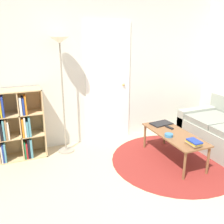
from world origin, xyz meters
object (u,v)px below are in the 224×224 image
at_px(coffee_table, 174,136).
at_px(bowl, 169,135).
at_px(laptop, 161,123).
at_px(bookshelf, 5,127).
at_px(floor_lamp, 60,57).

bearing_deg(coffee_table, bowl, -155.55).
bearing_deg(bowl, laptop, 69.22).
height_order(coffee_table, bowl, bowl).
bearing_deg(bowl, bookshelf, 154.81).
relative_size(coffee_table, laptop, 3.10).
xyz_separation_m(bookshelf, bowl, (2.22, -1.04, -0.08)).
height_order(floor_lamp, bowl, floor_lamp).
bearing_deg(bowl, floor_lamp, 143.47).
distance_m(laptop, bowl, 0.52).
xyz_separation_m(coffee_table, bowl, (-0.15, -0.07, 0.07)).
distance_m(coffee_table, bowl, 0.17).
bearing_deg(bookshelf, laptop, -13.09).
height_order(coffee_table, laptop, laptop).
bearing_deg(coffee_table, floor_lamp, 148.09).
bearing_deg(bookshelf, bowl, -25.19).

